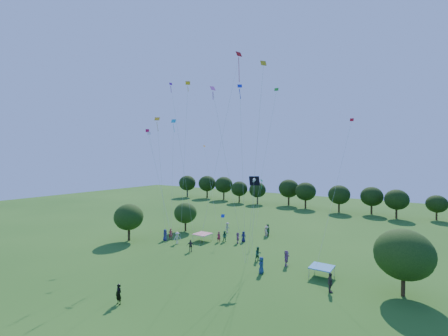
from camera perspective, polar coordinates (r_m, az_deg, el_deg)
ground at (r=27.82m, az=-17.78°, el=-24.19°), size 160.00×160.00×0.00m
near_tree_west at (r=46.66m, az=-17.69°, el=-8.89°), size 4.23×4.23×5.41m
near_tree_north at (r=50.65m, az=-7.37°, el=-8.49°), size 3.75×3.75×4.73m
near_tree_east at (r=31.64m, az=31.05°, el=-13.91°), size 4.91×4.91×5.93m
treeline at (r=74.50m, az=16.81°, el=-4.36°), size 88.01×8.77×6.77m
tent_red_stripe at (r=44.98m, az=-4.11°, el=-12.42°), size 2.20×2.20×1.10m
tent_blue at (r=33.73m, az=18.13°, el=-17.49°), size 2.20×2.20×1.10m
man_in_black at (r=28.40m, az=-19.43°, el=-21.74°), size 0.64×0.41×1.71m
crowd_person_0 at (r=44.63m, az=3.74°, el=-12.90°), size 0.84×0.62×1.53m
crowd_person_1 at (r=48.41m, az=8.06°, el=-11.70°), size 0.65×0.48×1.58m
crowd_person_2 at (r=37.03m, az=6.53°, el=-15.95°), size 0.81×0.94×1.67m
crowd_person_3 at (r=47.75m, az=8.13°, el=-11.85°), size 1.06×1.13×1.64m
crowd_person_4 at (r=40.37m, az=-6.41°, el=-14.50°), size 0.99×0.84×1.55m
crowd_person_5 at (r=35.97m, az=11.80°, el=-16.45°), size 0.91×1.72×1.75m
crowd_person_6 at (r=45.95m, az=-11.17°, el=-12.39°), size 0.89×0.57×1.69m
crowd_person_7 at (r=46.51m, az=-10.13°, el=-12.24°), size 0.72×0.70×1.64m
crowd_person_8 at (r=48.18m, az=8.29°, el=-11.61°), size 0.92×1.02×1.83m
crowd_person_9 at (r=44.11m, az=-8.88°, el=-13.01°), size 0.76×1.18×1.67m
crowd_person_10 at (r=30.57m, az=19.58°, el=-19.88°), size 0.94×1.16×1.80m
crowd_person_11 at (r=43.91m, az=2.64°, el=-13.14°), size 1.18×1.49×1.54m
crowd_person_12 at (r=33.42m, az=7.13°, el=-17.89°), size 0.63×0.94×1.75m
crowd_person_13 at (r=44.45m, az=-1.02°, el=-12.96°), size 0.64×0.67×1.52m
crowd_person_14 at (r=44.58m, az=0.14°, el=-12.89°), size 0.85×0.59×1.57m
crowd_person_15 at (r=49.61m, az=0.67°, el=-11.29°), size 0.55×1.12×1.67m
pirate_kite at (r=34.38m, az=5.78°, el=-2.59°), size 1.41×2.62×8.78m
red_high_kite at (r=39.06m, az=1.62°, el=14.99°), size 3.07×5.23×24.43m
small_kite_0 at (r=37.23m, az=21.64°, el=1.63°), size 1.65×9.33×15.75m
small_kite_1 at (r=39.70m, az=-7.23°, el=9.02°), size 1.39×0.65×20.85m
small_kite_2 at (r=38.07m, az=-12.32°, el=4.74°), size 1.23×0.96×15.95m
small_kite_3 at (r=46.81m, az=7.01°, el=-4.08°), size 1.00×0.45×7.55m
small_kite_4 at (r=30.92m, az=3.32°, el=6.55°), size 0.80×0.67×18.43m
small_kite_5 at (r=45.59m, az=-8.88°, el=7.57°), size 3.14×1.83×22.11m
small_kite_6 at (r=42.99m, az=-13.07°, el=1.53°), size 4.27×0.51×14.58m
small_kite_7 at (r=41.87m, az=-9.67°, el=4.71°), size 0.71×1.16×16.22m
small_kite_8 at (r=45.97m, az=-13.39°, el=2.53°), size 6.95×2.01×15.30m
small_kite_9 at (r=54.40m, az=-3.09°, el=-0.05°), size 5.30×3.49×13.24m
small_kite_10 at (r=28.68m, az=6.66°, el=9.14°), size 2.88×2.04×19.79m
small_kite_11 at (r=38.56m, az=8.61°, el=6.88°), size 2.58×3.08×19.81m
small_kite_12 at (r=42.78m, az=-0.28°, el=-9.39°), size 0.70×0.63×2.90m
small_kite_13 at (r=30.32m, az=-0.66°, el=7.01°), size 2.70×2.61×18.08m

